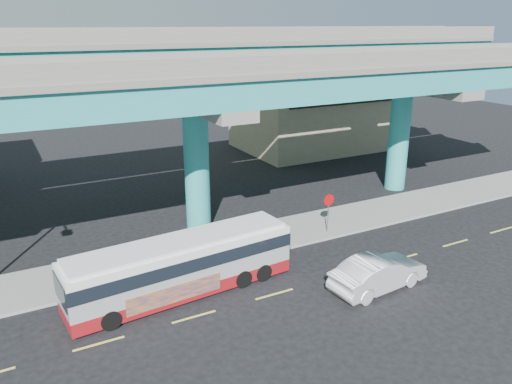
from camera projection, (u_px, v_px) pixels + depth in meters
ground at (271, 291)px, 23.44m from camera, size 120.00×120.00×0.00m
sidewalk at (223, 246)px, 28.01m from camera, size 70.00×4.00×0.15m
lane_markings at (275, 294)px, 23.19m from camera, size 58.00×0.12×0.01m
viaduct at (192, 76)px, 28.09m from camera, size 52.00×12.40×11.70m
building_beige at (313, 112)px, 49.54m from camera, size 14.00×10.23×7.00m
transit_bus at (182, 264)px, 22.79m from camera, size 10.83×3.20×2.74m
sedan at (378, 273)px, 23.45m from camera, size 2.61×5.30×1.65m
stop_sign at (329, 205)px, 29.12m from camera, size 0.72×0.08×2.40m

